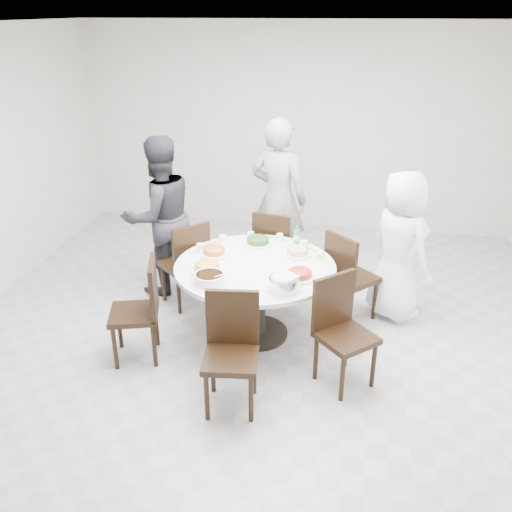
% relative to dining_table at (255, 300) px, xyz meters
% --- Properties ---
extents(floor, '(6.00, 6.00, 0.01)m').
position_rel_dining_table_xyz_m(floor, '(0.05, 0.03, -0.38)').
color(floor, '#A2A2A7').
rests_on(floor, ground).
extents(ceiling, '(6.00, 6.00, 0.01)m').
position_rel_dining_table_xyz_m(ceiling, '(0.05, 0.03, 2.42)').
color(ceiling, white).
rests_on(ceiling, ground).
extents(wall_back, '(6.00, 0.01, 2.80)m').
position_rel_dining_table_xyz_m(wall_back, '(0.05, 3.03, 1.02)').
color(wall_back, beige).
rests_on(wall_back, ground).
extents(wall_front, '(6.00, 0.01, 2.80)m').
position_rel_dining_table_xyz_m(wall_front, '(0.05, -2.97, 1.02)').
color(wall_front, beige).
rests_on(wall_front, ground).
extents(dining_table, '(1.50, 1.50, 0.75)m').
position_rel_dining_table_xyz_m(dining_table, '(0.00, 0.00, 0.00)').
color(dining_table, silver).
rests_on(dining_table, floor).
extents(chair_ne, '(0.59, 0.59, 0.95)m').
position_rel_dining_table_xyz_m(chair_ne, '(0.91, 0.49, 0.10)').
color(chair_ne, black).
rests_on(chair_ne, floor).
extents(chair_n, '(0.50, 0.50, 0.95)m').
position_rel_dining_table_xyz_m(chair_n, '(0.07, 1.01, 0.10)').
color(chair_n, black).
rests_on(chair_n, floor).
extents(chair_nw, '(0.59, 0.59, 0.95)m').
position_rel_dining_table_xyz_m(chair_nw, '(-0.85, 0.49, 0.10)').
color(chair_nw, black).
rests_on(chair_nw, floor).
extents(chair_sw, '(0.52, 0.52, 0.95)m').
position_rel_dining_table_xyz_m(chair_sw, '(-1.00, -0.55, 0.10)').
color(chair_sw, black).
rests_on(chair_sw, floor).
extents(chair_s, '(0.46, 0.46, 0.95)m').
position_rel_dining_table_xyz_m(chair_s, '(-0.00, -1.07, 0.10)').
color(chair_s, black).
rests_on(chair_s, floor).
extents(chair_se, '(0.59, 0.59, 0.95)m').
position_rel_dining_table_xyz_m(chair_se, '(0.87, -0.62, 0.10)').
color(chair_se, black).
rests_on(chair_se, floor).
extents(diner_right, '(0.85, 0.89, 1.54)m').
position_rel_dining_table_xyz_m(diner_right, '(1.35, 0.63, 0.39)').
color(diner_right, white).
rests_on(diner_right, floor).
extents(diner_middle, '(0.78, 0.64, 1.86)m').
position_rel_dining_table_xyz_m(diner_middle, '(0.02, 1.41, 0.56)').
color(diner_middle, black).
rests_on(diner_middle, floor).
extents(diner_left, '(1.07, 1.07, 1.75)m').
position_rel_dining_table_xyz_m(diner_left, '(-1.18, 0.77, 0.50)').
color(diner_left, black).
rests_on(diner_left, floor).
extents(dish_greens, '(0.29, 0.29, 0.07)m').
position_rel_dining_table_xyz_m(dish_greens, '(-0.05, 0.47, 0.41)').
color(dish_greens, white).
rests_on(dish_greens, dining_table).
extents(dish_pale, '(0.26, 0.26, 0.07)m').
position_rel_dining_table_xyz_m(dish_pale, '(0.36, 0.29, 0.41)').
color(dish_pale, white).
rests_on(dish_pale, dining_table).
extents(dish_orange, '(0.28, 0.28, 0.07)m').
position_rel_dining_table_xyz_m(dish_orange, '(-0.43, 0.15, 0.41)').
color(dish_orange, white).
rests_on(dish_orange, dining_table).
extents(dish_redbrown, '(0.27, 0.27, 0.07)m').
position_rel_dining_table_xyz_m(dish_redbrown, '(0.43, -0.20, 0.41)').
color(dish_redbrown, white).
rests_on(dish_redbrown, dining_table).
extents(dish_tofu, '(0.29, 0.29, 0.08)m').
position_rel_dining_table_xyz_m(dish_tofu, '(-0.41, -0.19, 0.41)').
color(dish_tofu, white).
rests_on(dish_tofu, dining_table).
extents(rice_bowl, '(0.26, 0.26, 0.11)m').
position_rel_dining_table_xyz_m(rice_bowl, '(0.32, -0.43, 0.43)').
color(rice_bowl, silver).
rests_on(rice_bowl, dining_table).
extents(soup_bowl, '(0.27, 0.27, 0.08)m').
position_rel_dining_table_xyz_m(soup_bowl, '(-0.33, -0.41, 0.42)').
color(soup_bowl, white).
rests_on(soup_bowl, dining_table).
extents(beverage_bottle, '(0.06, 0.06, 0.21)m').
position_rel_dining_table_xyz_m(beverage_bottle, '(0.33, 0.52, 0.48)').
color(beverage_bottle, '#327E3F').
rests_on(beverage_bottle, dining_table).
extents(tea_cups, '(0.07, 0.07, 0.08)m').
position_rel_dining_table_xyz_m(tea_cups, '(0.02, 0.63, 0.42)').
color(tea_cups, white).
rests_on(tea_cups, dining_table).
extents(chopsticks, '(0.24, 0.04, 0.01)m').
position_rel_dining_table_xyz_m(chopsticks, '(0.04, 0.67, 0.38)').
color(chopsticks, tan).
rests_on(chopsticks, dining_table).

